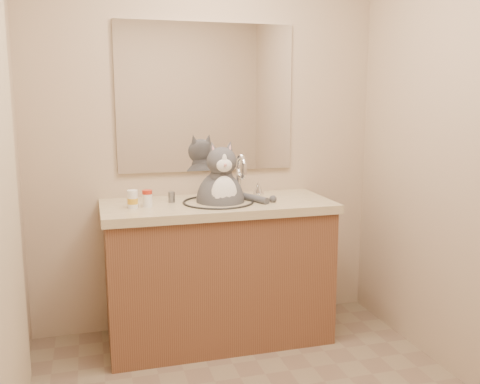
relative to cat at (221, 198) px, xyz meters
name	(u,v)px	position (x,y,z in m)	size (l,w,h in m)	color
room	(272,162)	(-0.02, -0.96, 0.33)	(2.22, 2.52, 2.42)	#7E6E57
vanity	(218,268)	(-0.02, 0.00, -0.43)	(1.34, 0.59, 1.12)	brown
mirror	(206,98)	(-0.02, 0.27, 0.58)	(1.10, 0.02, 0.90)	white
cat	(221,198)	(0.00, 0.00, 0.00)	(0.40, 0.33, 0.57)	#45454A
pill_bottle_redcap	(147,198)	(-0.43, -0.03, 0.03)	(0.07, 0.07, 0.10)	white
pill_bottle_orange	(133,200)	(-0.51, -0.04, 0.02)	(0.07, 0.07, 0.10)	white
grey_canister	(172,197)	(-0.28, 0.06, 0.01)	(0.04, 0.04, 0.06)	slate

